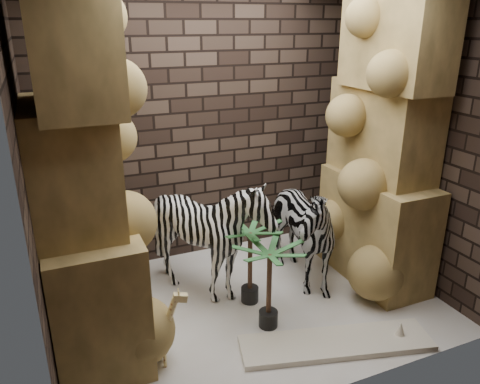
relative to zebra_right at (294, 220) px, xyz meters
name	(u,v)px	position (x,y,z in m)	size (l,w,h in m)	color
floor	(250,304)	(-0.59, -0.24, -0.69)	(3.50, 3.50, 0.00)	white
wall_back	(204,126)	(-0.59, 1.01, 0.81)	(3.50, 3.50, 0.00)	black
wall_front	(335,204)	(-0.59, -1.49, 0.81)	(3.50, 3.50, 0.00)	black
wall_left	(28,180)	(-2.34, -0.24, 0.81)	(3.00, 3.00, 0.00)	black
wall_right	(411,135)	(1.16, -0.24, 0.81)	(3.00, 3.00, 0.00)	black
rock_pillar_left	(80,174)	(-1.99, -0.24, 0.81)	(0.68, 1.30, 3.00)	tan
rock_pillar_right	(385,138)	(0.83, -0.24, 0.81)	(0.58, 1.25, 3.00)	tan
zebra_right	(294,220)	(0.00, 0.00, 0.00)	(0.63, 1.17, 1.38)	white
zebra_left	(210,242)	(-0.87, 0.06, -0.11)	(1.04, 1.28, 1.16)	white
giraffe_toy	(151,329)	(-1.64, -0.72, -0.35)	(0.35, 0.12, 0.68)	#FFE79B
palm_front	(250,263)	(-0.57, -0.19, -0.27)	(0.36, 0.36, 0.83)	#236937
palm_back	(269,286)	(-0.58, -0.61, -0.28)	(0.36, 0.36, 0.81)	#236937
surfboard	(336,343)	(-0.18, -1.08, -0.67)	(1.62, 0.40, 0.05)	#EEE2C8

